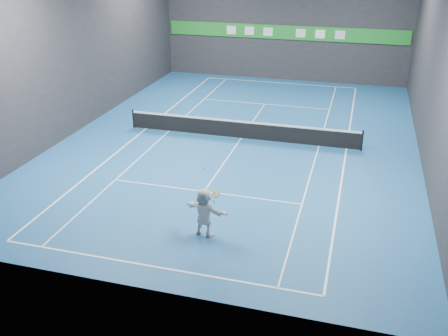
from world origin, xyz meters
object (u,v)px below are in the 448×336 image
(player, at_px, (204,212))
(tennis_net, at_px, (241,129))
(tennis_ball, at_px, (204,168))
(tennis_racket, at_px, (216,195))

(player, relative_size, tennis_net, 0.15)
(tennis_ball, bearing_deg, tennis_racket, -17.39)
(tennis_ball, xyz_separation_m, tennis_racket, (0.46, -0.15, -0.89))
(tennis_ball, relative_size, tennis_net, 0.01)
(tennis_ball, bearing_deg, tennis_net, 96.05)
(player, relative_size, tennis_racket, 3.07)
(tennis_ball, height_order, tennis_net, tennis_ball)
(tennis_ball, distance_m, tennis_racket, 1.01)
(tennis_net, height_order, tennis_racket, tennis_racket)
(tennis_ball, relative_size, tennis_racket, 0.11)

